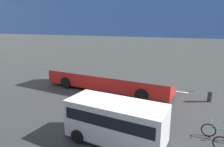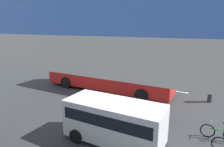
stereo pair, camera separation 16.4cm
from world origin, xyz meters
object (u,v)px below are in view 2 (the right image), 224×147
city_bus (107,70)px  bicycle_green (219,133)px  pedestrian (211,91)px  traffic_sign (195,71)px  parked_van (114,119)px

city_bus → bicycle_green: city_bus is taller
pedestrian → traffic_sign: 2.56m
city_bus → bicycle_green: 9.93m
pedestrian → parked_van: bearing=63.5°
parked_van → traffic_sign: size_ratio=1.71×
pedestrian → city_bus: bearing=8.0°
bicycle_green → traffic_sign: bearing=-75.2°
city_bus → traffic_sign: bearing=-155.8°
parked_van → bicycle_green: parked_van is taller
city_bus → parked_van: size_ratio=2.40×
bicycle_green → traffic_sign: size_ratio=0.63×
parked_van → bicycle_green: bearing=-150.6°
city_bus → traffic_sign: city_bus is taller
bicycle_green → traffic_sign: (1.94, -7.36, 1.52)m
parked_van → traffic_sign: (-2.64, -9.94, 0.71)m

